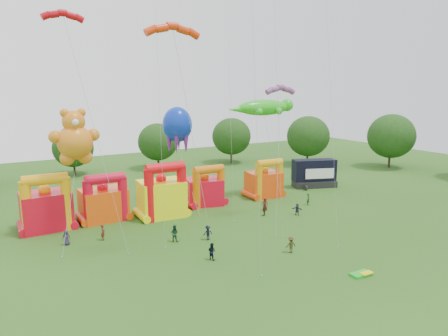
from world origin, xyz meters
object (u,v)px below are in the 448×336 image
bouncy_castle_0 (46,208)px  spectator_0 (66,238)px  teddy_bear_kite (71,185)px  octopus_kite (182,148)px  bouncy_castle_2 (162,196)px  stage_trailer (314,174)px  gecko_kite (268,130)px  spectator_4 (264,210)px

bouncy_castle_0 → spectator_0: (1.15, -6.40, -1.83)m
teddy_bear_kite → spectator_0: size_ratio=8.65×
spectator_0 → octopus_kite: bearing=45.2°
bouncy_castle_2 → stage_trailer: bearing=4.6°
octopus_kite → spectator_0: octopus_kite is taller
bouncy_castle_2 → gecko_kite: size_ratio=0.49×
spectator_0 → stage_trailer: bearing=26.7°
bouncy_castle_2 → spectator_0: bouncy_castle_2 is taller
spectator_4 → bouncy_castle_0: bearing=-45.0°
bouncy_castle_2 → gecko_kite: gecko_kite is taller
gecko_kite → spectator_4: (-5.90, -7.63, -9.64)m
bouncy_castle_0 → bouncy_castle_2: bouncy_castle_2 is taller
bouncy_castle_2 → spectator_0: bearing=-162.0°
stage_trailer → gecko_kite: (-10.93, -1.24, 8.14)m
bouncy_castle_0 → gecko_kite: size_ratio=0.46×
stage_trailer → spectator_0: size_ratio=4.62×
spectator_0 → teddy_bear_kite: bearing=66.2°
gecko_kite → spectator_0: bearing=-170.3°
gecko_kite → bouncy_castle_0: bearing=177.8°
octopus_kite → spectator_4: octopus_kite is taller
teddy_bear_kite → octopus_kite: 18.71m
spectator_0 → spectator_4: spectator_0 is taller
bouncy_castle_0 → stage_trailer: (42.53, 0.05, -0.36)m
bouncy_castle_0 → stage_trailer: 42.53m
gecko_kite → spectator_0: size_ratio=9.01×
gecko_kite → octopus_kite: bearing=162.0°
bouncy_castle_0 → octopus_kite: bearing=8.6°
teddy_bear_kite → gecko_kite: 29.90m
teddy_bear_kite → octopus_kite: teddy_bear_kite is taller
bouncy_castle_2 → teddy_bear_kite: 12.47m
bouncy_castle_2 → spectator_4: bearing=-29.0°
octopus_kite → spectator_4: (6.64, -11.70, -7.27)m
spectator_0 → bouncy_castle_2: bearing=35.8°
stage_trailer → gecko_kite: gecko_kite is taller
bouncy_castle_2 → octopus_kite: octopus_kite is taller
bouncy_castle_0 → teddy_bear_kite: 6.71m
stage_trailer → spectator_0: (-41.39, -6.45, -1.47)m
stage_trailer → spectator_4: (-16.83, -8.87, -1.50)m
octopus_kite → spectator_0: bearing=-152.6°
bouncy_castle_0 → spectator_4: size_ratio=4.37×
bouncy_castle_0 → bouncy_castle_2: bearing=-9.3°
gecko_kite → teddy_bear_kite: bearing=-172.3°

